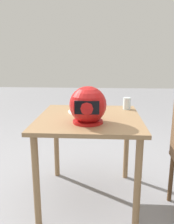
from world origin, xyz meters
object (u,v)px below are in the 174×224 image
(dining_table, at_px, (89,129))
(pizza, at_px, (85,110))
(drinking_glass, at_px, (127,103))
(motorcycle_helmet, at_px, (88,106))

(dining_table, relative_size, pizza, 3.76)
(drinking_glass, bearing_deg, pizza, 20.32)
(dining_table, relative_size, motorcycle_helmet, 3.18)
(pizza, xyz_separation_m, drinking_glass, (-0.38, -0.14, 0.03))
(motorcycle_helmet, distance_m, drinking_glass, 0.57)
(dining_table, xyz_separation_m, motorcycle_helmet, (-0.00, 0.18, 0.24))
(pizza, bearing_deg, motorcycle_helmet, 97.81)
(pizza, height_order, drinking_glass, drinking_glass)
(pizza, xyz_separation_m, motorcycle_helmet, (-0.04, 0.32, 0.11))
(dining_table, height_order, motorcycle_helmet, motorcycle_helmet)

